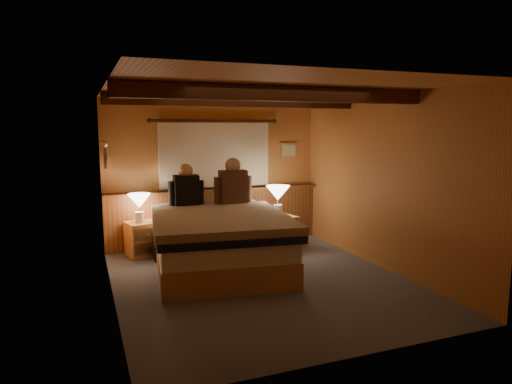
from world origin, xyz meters
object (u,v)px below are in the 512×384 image
lamp_right (278,195)px  duffel_bag (172,248)px  bed (219,240)px  lamp_left (139,202)px  nightstand_right (280,232)px  person_left (186,188)px  person_right (233,184)px  nightstand_left (143,239)px

lamp_right → duffel_bag: (-1.69, 0.05, -0.71)m
bed → lamp_left: (-0.94, 1.04, 0.42)m
lamp_right → nightstand_right: bearing=-5.0°
bed → person_left: (-0.26, 0.86, 0.63)m
nightstand_right → lamp_right: (-0.04, 0.00, 0.61)m
person_right → duffel_bag: size_ratio=1.31×
bed → person_right: 1.12m
lamp_left → nightstand_left: bearing=43.3°
lamp_right → person_right: (-0.72, 0.10, 0.19)m
bed → lamp_right: bearing=37.1°
bed → person_left: person_left is taller
nightstand_right → person_right: size_ratio=0.76×
lamp_left → person_right: size_ratio=0.60×
lamp_right → person_right: size_ratio=0.67×
person_right → duffel_bag: 1.33m
person_left → duffel_bag: bearing=-151.6°
bed → person_left: size_ratio=3.77×
person_right → person_left: bearing=175.0°
lamp_right → person_left: bearing=172.9°
nightstand_right → bed: bearing=-162.2°
person_left → lamp_left: bearing=167.0°
lamp_right → person_left: (-1.44, 0.18, 0.15)m
lamp_left → person_right: 1.44m
lamp_left → lamp_right: size_ratio=0.89×
nightstand_right → person_right: bearing=161.4°
bed → duffel_bag: bearing=132.3°
person_left → bed: bearing=-71.7°
bed → duffel_bag: 0.92m
nightstand_right → lamp_right: bearing=163.8°
person_right → duffel_bag: person_right is taller
lamp_right → person_right: bearing=172.4°
nightstand_left → person_left: person_left is taller
bed → nightstand_right: size_ratio=4.44×
duffel_bag → lamp_right: bearing=2.2°
person_left → person_right: (0.72, -0.08, 0.03)m
lamp_left → lamp_right: 2.15m
nightstand_right → duffel_bag: nightstand_right is taller
lamp_left → lamp_right: bearing=-9.5°
lamp_left → duffel_bag: size_ratio=0.78×
bed → nightstand_right: bearing=36.1°
lamp_right → duffel_bag: 1.84m
bed → nightstand_left: size_ratio=4.51×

